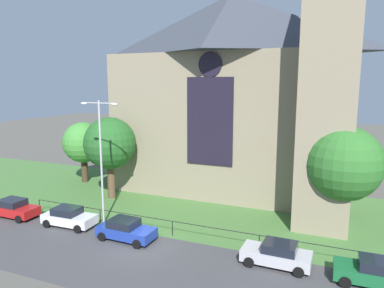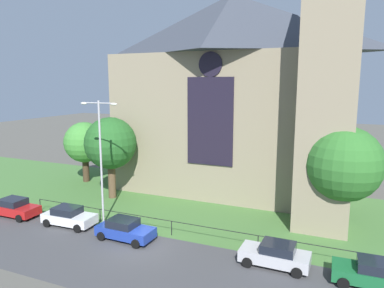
% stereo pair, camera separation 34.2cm
% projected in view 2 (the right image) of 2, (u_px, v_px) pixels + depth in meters
% --- Properties ---
extents(ground, '(160.00, 160.00, 0.00)m').
position_uv_depth(ground, '(196.00, 203.00, 33.87)').
color(ground, '#56544C').
extents(road_asphalt, '(120.00, 8.00, 0.01)m').
position_uv_depth(road_asphalt, '(124.00, 259.00, 23.00)').
color(road_asphalt, '#424244').
rests_on(road_asphalt, ground).
extents(grass_verge, '(120.00, 20.00, 0.01)m').
position_uv_depth(grass_verge, '(187.00, 209.00, 32.06)').
color(grass_verge, '#477538').
rests_on(grass_verge, ground).
extents(church_building, '(23.20, 16.20, 26.00)m').
position_uv_depth(church_building, '(236.00, 92.00, 36.74)').
color(church_building, gray).
rests_on(church_building, ground).
extents(iron_railing, '(25.89, 0.07, 1.13)m').
position_uv_depth(iron_railing, '(172.00, 223.00, 26.45)').
color(iron_railing, black).
rests_on(iron_railing, ground).
extents(tree_left_far, '(4.58, 4.58, 6.85)m').
position_uv_depth(tree_left_far, '(85.00, 143.00, 40.60)').
color(tree_left_far, '#423021').
rests_on(tree_left_far, ground).
extents(tree_left_near, '(5.02, 5.02, 7.96)m').
position_uv_depth(tree_left_near, '(111.00, 144.00, 34.59)').
color(tree_left_near, brown).
rests_on(tree_left_near, ground).
extents(tree_right_near, '(5.49, 5.49, 8.14)m').
position_uv_depth(tree_right_near, '(344.00, 164.00, 25.89)').
color(tree_right_near, '#4C3823').
rests_on(tree_right_near, ground).
extents(streetlamp_near, '(3.37, 0.26, 9.85)m').
position_uv_depth(streetlamp_near, '(100.00, 149.00, 27.86)').
color(streetlamp_near, '#B2B2B7').
rests_on(streetlamp_near, ground).
extents(parked_car_red, '(4.21, 2.04, 1.51)m').
position_uv_depth(parked_car_red, '(15.00, 208.00, 30.37)').
color(parked_car_red, '#B21919').
rests_on(parked_car_red, ground).
extents(parked_car_white, '(4.26, 2.14, 1.51)m').
position_uv_depth(parked_car_white, '(69.00, 216.00, 28.35)').
color(parked_car_white, silver).
rests_on(parked_car_white, ground).
extents(parked_car_blue, '(4.25, 2.12, 1.51)m').
position_uv_depth(parked_car_blue, '(125.00, 229.00, 25.82)').
color(parked_car_blue, '#1E3899').
rests_on(parked_car_blue, ground).
extents(parked_car_silver, '(4.23, 2.08, 1.51)m').
position_uv_depth(parked_car_silver, '(275.00, 255.00, 22.03)').
color(parked_car_silver, '#B7B7BC').
rests_on(parked_car_silver, ground).
extents(parked_car_green, '(4.25, 2.13, 1.51)m').
position_uv_depth(parked_car_green, '(373.00, 273.00, 19.84)').
color(parked_car_green, '#196033').
rests_on(parked_car_green, ground).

